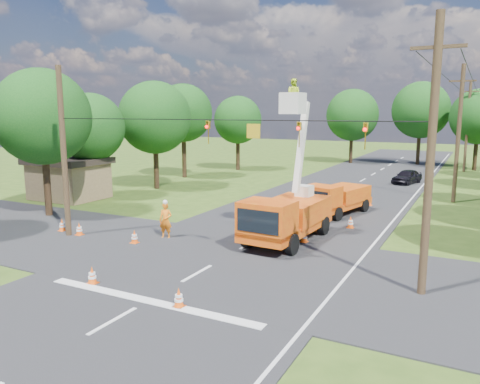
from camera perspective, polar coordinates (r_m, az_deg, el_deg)
The scene contains 31 objects.
ground at distance 37.59m, azimuth 11.35°, elevation -0.59°, with size 140.00×140.00×0.00m, color #304A16.
road_main at distance 37.59m, azimuth 11.35°, elevation -0.59°, with size 12.00×100.00×0.06m, color black.
road_cross at distance 21.34m, azimuth -2.34°, elevation -8.38°, with size 56.00×10.00×0.07m, color black.
stop_bar at distance 17.30m, azimuth -11.11°, elevation -13.02°, with size 9.00×0.45×0.02m, color silver.
edge_line at distance 36.49m, azimuth 19.83°, elevation -1.30°, with size 0.12×90.00×0.02m, color silver.
bucket_truck at distance 24.03m, azimuth 5.71°, elevation -2.10°, with size 2.95×6.80×8.27m.
second_truck at distance 31.01m, azimuth 11.66°, elevation -0.72°, with size 3.38×5.98×2.12m.
ground_worker at distance 25.10m, azimuth -9.06°, elevation -3.44°, with size 0.70×0.46×1.93m, color orange.
distant_car at distance 46.28m, azimuth 19.68°, elevation 1.79°, with size 1.58×3.92×1.34m, color black.
traffic_cone_0 at distance 19.35m, azimuth -17.58°, elevation -9.68°, with size 0.38×0.38×0.71m.
traffic_cone_1 at distance 16.53m, azimuth -7.47°, elevation -12.69°, with size 0.38×0.38×0.71m.
traffic_cone_2 at distance 24.29m, azimuth 7.83°, elevation -5.32°, with size 0.38×0.38×0.71m.
traffic_cone_3 at distance 27.68m, azimuth 13.32°, elevation -3.62°, with size 0.38×0.38×0.71m.
traffic_cone_4 at distance 24.50m, azimuth -12.75°, elevation -5.34°, with size 0.38×0.38×0.71m.
traffic_cone_5 at distance 26.88m, azimuth -19.01°, elevation -4.30°, with size 0.38×0.38×0.71m.
traffic_cone_6 at distance 28.14m, azimuth -20.87°, elevation -3.79°, with size 0.38×0.38×0.71m.
traffic_cone_7 at distance 34.56m, azimuth 15.51°, elevation -1.06°, with size 0.38×0.38×0.71m.
pole_right_near at distance 17.74m, azimuth 22.22°, elevation 4.06°, with size 1.80×0.30×10.00m.
pole_right_mid at distance 37.67m, azimuth 25.09°, elevation 6.53°, with size 1.80×0.30×10.00m.
pole_right_far at distance 57.64m, azimuth 25.98°, elevation 7.28°, with size 1.80×0.30×10.00m.
pole_left at distance 26.40m, azimuth -20.70°, elevation 4.49°, with size 0.30×0.30×9.00m.
signal_span at distance 19.28m, azimuth 3.34°, elevation 7.47°, with size 18.00×0.29×1.07m.
shed at distance 38.32m, azimuth -20.13°, elevation 1.64°, with size 5.50×4.50×3.15m.
tree_left_b at distance 32.06m, azimuth -22.95°, elevation 8.41°, with size 6.00×6.00×9.32m.
tree_left_c at distance 37.61m, azimuth -17.79°, elevation 7.48°, with size 5.20×5.20×8.06m.
tree_left_d at distance 41.12m, azimuth -10.36°, elevation 8.90°, with size 6.20×6.20×9.24m.
tree_left_e at distance 47.85m, azimuth -6.93°, elevation 9.53°, with size 5.80×5.80×9.41m.
tree_left_f at distance 53.71m, azimuth -0.26°, elevation 8.76°, with size 5.40×5.40×8.40m.
tree_far_a at distance 62.45m, azimuth 13.53°, elevation 9.10°, with size 6.60×6.60×9.50m.
tree_far_b at distance 63.00m, azimuth 21.17°, elevation 9.29°, with size 7.00×7.00×10.32m.
tree_far_c at distance 59.61m, azimuth 27.07°, elevation 8.17°, with size 6.20×6.20×9.18m.
Camera 1 is at (10.06, -15.60, 6.66)m, focal length 35.00 mm.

